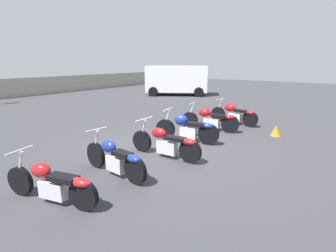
# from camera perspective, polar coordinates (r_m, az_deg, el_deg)

# --- Properties ---
(ground_plane) EXTENTS (60.00, 60.00, 0.00)m
(ground_plane) POSITION_cam_1_polar(r_m,az_deg,el_deg) (8.09, -0.74, -4.35)
(ground_plane) COLOR #38383D
(motorcycle_slot_0) EXTENTS (0.76, 2.03, 0.94)m
(motorcycle_slot_0) POSITION_cam_1_polar(r_m,az_deg,el_deg) (5.28, -23.86, -11.34)
(motorcycle_slot_0) COLOR black
(motorcycle_slot_0) RESTS_ON ground_plane
(motorcycle_slot_1) EXTENTS (0.57, 2.03, 0.99)m
(motorcycle_slot_1) POSITION_cam_1_polar(r_m,az_deg,el_deg) (6.06, -11.39, -6.92)
(motorcycle_slot_1) COLOR black
(motorcycle_slot_1) RESTS_ON ground_plane
(motorcycle_slot_2) EXTENTS (0.71, 2.20, 0.98)m
(motorcycle_slot_2) POSITION_cam_1_polar(r_m,az_deg,el_deg) (7.04, -0.34, -3.69)
(motorcycle_slot_2) COLOR black
(motorcycle_slot_2) RESTS_ON ground_plane
(motorcycle_slot_3) EXTENTS (0.73, 2.13, 1.04)m
(motorcycle_slot_3) POSITION_cam_1_polar(r_m,az_deg,el_deg) (8.41, 4.23, -0.47)
(motorcycle_slot_3) COLOR black
(motorcycle_slot_3) RESTS_ON ground_plane
(motorcycle_slot_4) EXTENTS (0.73, 2.18, 1.01)m
(motorcycle_slot_4) POSITION_cam_1_polar(r_m,az_deg,el_deg) (9.88, 9.27, 1.42)
(motorcycle_slot_4) COLOR black
(motorcycle_slot_4) RESTS_ON ground_plane
(motorcycle_slot_5) EXTENTS (0.63, 2.10, 1.00)m
(motorcycle_slot_5) POSITION_cam_1_polar(r_m,az_deg,el_deg) (11.13, 14.26, 2.57)
(motorcycle_slot_5) COLOR black
(motorcycle_slot_5) RESTS_ON ground_plane
(parked_van) EXTENTS (4.03, 4.94, 2.21)m
(parked_van) POSITION_cam_1_polar(r_m,az_deg,el_deg) (20.34, 1.86, 10.18)
(parked_van) COLOR white
(parked_van) RESTS_ON ground_plane
(traffic_cone_near) EXTENTS (0.35, 0.35, 0.36)m
(traffic_cone_near) POSITION_cam_1_polar(r_m,az_deg,el_deg) (9.87, 22.42, -0.97)
(traffic_cone_near) COLOR orange
(traffic_cone_near) RESTS_ON ground_plane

